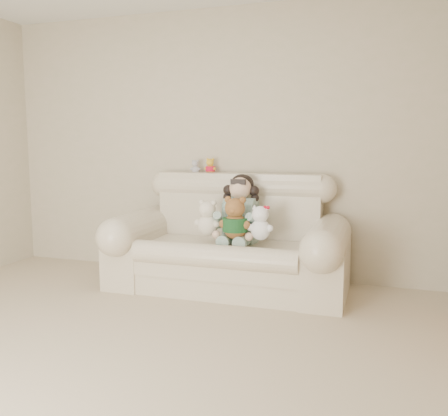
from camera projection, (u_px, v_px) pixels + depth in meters
floor at (62, 388)px, 2.57m from camera, size 5.00×5.00×0.00m
wall_back at (215, 144)px, 4.76m from camera, size 4.50×0.00×4.50m
sofa at (227, 233)px, 4.30m from camera, size 2.10×0.95×1.03m
seated_child at (241, 208)px, 4.31m from camera, size 0.44×0.51×0.63m
brown_teddy at (235, 214)px, 4.08m from camera, size 0.30×0.25×0.43m
white_cat at (261, 219)px, 4.03m from camera, size 0.27×0.24×0.35m
cream_teddy at (208, 214)px, 4.23m from camera, size 0.26×0.22×0.37m
yellow_mini_bear at (210, 165)px, 4.68m from camera, size 0.13×0.11×0.18m
grey_mini_plush at (196, 166)px, 4.72m from camera, size 0.13×0.11×0.16m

